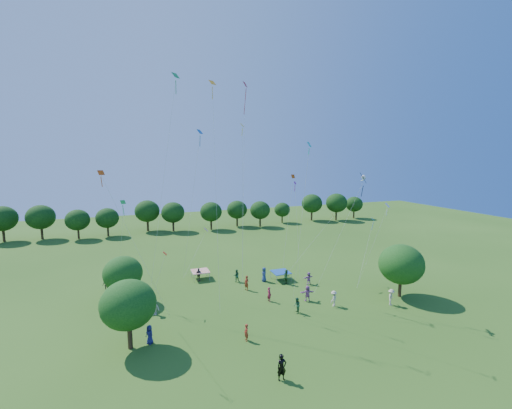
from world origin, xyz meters
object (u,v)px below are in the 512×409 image
(near_tree_west, at_px, (128,305))
(near_tree_east, at_px, (401,264))
(near_tree_north, at_px, (123,273))
(pirate_kite, at_px, (363,180))
(tent_red_stripe, at_px, (200,271))
(red_high_kite, at_px, (245,122))
(man_in_black, at_px, (282,367))
(tent_blue, at_px, (281,272))

(near_tree_west, distance_m, near_tree_east, 28.84)
(near_tree_west, relative_size, near_tree_north, 1.14)
(pirate_kite, bearing_deg, near_tree_east, -1.93)
(near_tree_east, bearing_deg, tent_red_stripe, 146.37)
(near_tree_west, xyz_separation_m, red_high_kite, (13.41, 10.08, 16.01))
(man_in_black, height_order, red_high_kite, red_high_kite)
(near_tree_north, bearing_deg, near_tree_west, -86.45)
(tent_blue, height_order, man_in_black, man_in_black)
(near_tree_north, bearing_deg, man_in_black, -59.20)
(near_tree_east, bearing_deg, man_in_black, -154.76)
(near_tree_north, xyz_separation_m, near_tree_east, (29.45, -9.19, 0.54))
(near_tree_east, distance_m, pirate_kite, 11.15)
(near_tree_west, relative_size, man_in_black, 3.03)
(tent_red_stripe, height_order, pirate_kite, pirate_kite)
(pirate_kite, bearing_deg, near_tree_north, 159.33)
(near_tree_north, xyz_separation_m, man_in_black, (10.73, -18.01, -2.30))
(near_tree_north, distance_m, red_high_kite, 21.71)
(near_tree_west, xyz_separation_m, pirate_kite, (23.23, 0.95, 9.63))
(near_tree_east, xyz_separation_m, pirate_kite, (-5.60, 0.19, 9.64))
(red_high_kite, bearing_deg, tent_red_stripe, 139.28)
(man_in_black, relative_size, pirate_kite, 0.15)
(near_tree_north, distance_m, near_tree_east, 30.86)
(near_tree_west, distance_m, man_in_black, 13.25)
(tent_red_stripe, height_order, tent_blue, same)
(tent_blue, height_order, red_high_kite, red_high_kite)
(near_tree_west, distance_m, near_tree_north, 9.99)
(tent_blue, xyz_separation_m, red_high_kite, (-4.90, -0.22, 18.80))
(tent_red_stripe, height_order, man_in_black, man_in_black)
(near_tree_north, xyz_separation_m, tent_red_stripe, (9.23, 4.26, -2.23))
(tent_red_stripe, relative_size, pirate_kite, 0.17)
(near_tree_north, xyz_separation_m, pirate_kite, (23.85, -9.00, 10.18))
(man_in_black, distance_m, pirate_kite, 20.22)
(near_tree_east, distance_m, red_high_kite, 24.12)
(near_tree_north, distance_m, man_in_black, 21.09)
(near_tree_west, xyz_separation_m, near_tree_north, (-0.62, 9.95, -0.55))
(tent_blue, xyz_separation_m, pirate_kite, (4.92, -9.35, 12.41))
(near_tree_west, bearing_deg, near_tree_north, 93.55)
(near_tree_east, bearing_deg, near_tree_west, -178.48)
(red_high_kite, bearing_deg, near_tree_north, -179.46)
(pirate_kite, bearing_deg, near_tree_west, -177.65)
(near_tree_west, height_order, near_tree_north, near_tree_west)
(near_tree_north, height_order, tent_red_stripe, near_tree_north)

